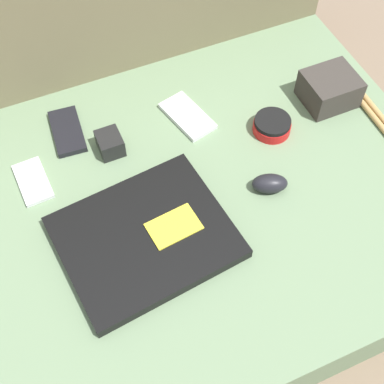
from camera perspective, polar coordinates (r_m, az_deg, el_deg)
ground_plane at (r=1.13m, az=0.00°, el=-4.53°), size 8.00×8.00×0.00m
couch_seat at (r=1.07m, az=0.00°, el=-2.69°), size 0.98×0.74×0.14m
laptop at (r=0.95m, az=-4.97°, el=-4.82°), size 0.32×0.27×0.03m
computer_mouse at (r=1.01m, az=8.29°, el=0.90°), size 0.08×0.06×0.03m
speaker_puck at (r=1.11m, az=8.54°, el=7.04°), size 0.08×0.08×0.03m
phone_silver at (r=1.12m, az=-0.49°, el=8.10°), size 0.09×0.13×0.01m
phone_black at (r=1.07m, az=-16.61°, el=1.09°), size 0.06×0.10×0.01m
phone_small at (r=1.12m, az=-13.16°, el=6.32°), size 0.07×0.12×0.01m
camera_pouch at (r=1.17m, az=14.46°, el=10.60°), size 0.11×0.10×0.06m
charger_brick at (r=1.07m, az=-8.74°, el=5.14°), size 0.05×0.06×0.04m
drumstick_pair at (r=1.18m, az=19.41°, el=7.25°), size 0.03×0.36×0.01m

